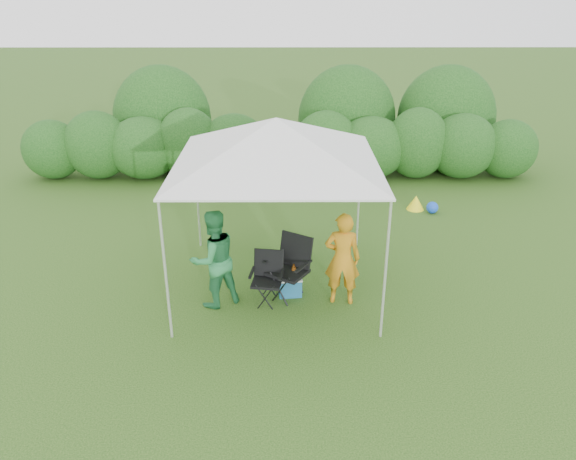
{
  "coord_description": "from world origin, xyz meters",
  "views": [
    {
      "loc": [
        0.14,
        -7.72,
        4.73
      ],
      "look_at": [
        0.18,
        0.4,
        1.05
      ],
      "focal_mm": 35.0,
      "sensor_mm": 36.0,
      "label": 1
    }
  ],
  "objects_px": {
    "canopy": "(276,142)",
    "chair_left": "(268,274)",
    "chair_right": "(291,263)",
    "woman": "(214,259)",
    "cooler": "(290,286)",
    "man": "(342,259)"
  },
  "relations": [
    {
      "from": "chair_right",
      "to": "cooler",
      "type": "height_order",
      "value": "chair_right"
    },
    {
      "from": "canopy",
      "to": "chair_left",
      "type": "height_order",
      "value": "canopy"
    },
    {
      "from": "woman",
      "to": "cooler",
      "type": "distance_m",
      "value": 1.35
    },
    {
      "from": "canopy",
      "to": "chair_right",
      "type": "xyz_separation_m",
      "value": [
        0.22,
        -0.31,
        -1.89
      ]
    },
    {
      "from": "cooler",
      "to": "woman",
      "type": "bearing_deg",
      "value": -173.78
    },
    {
      "from": "man",
      "to": "woman",
      "type": "relative_size",
      "value": 0.96
    },
    {
      "from": "chair_right",
      "to": "woman",
      "type": "distance_m",
      "value": 1.24
    },
    {
      "from": "cooler",
      "to": "chair_right",
      "type": "bearing_deg",
      "value": 40.97
    },
    {
      "from": "chair_right",
      "to": "cooler",
      "type": "distance_m",
      "value": 0.41
    },
    {
      "from": "chair_left",
      "to": "cooler",
      "type": "relative_size",
      "value": 2.04
    },
    {
      "from": "canopy",
      "to": "man",
      "type": "bearing_deg",
      "value": -27.97
    },
    {
      "from": "chair_left",
      "to": "woman",
      "type": "height_order",
      "value": "woman"
    },
    {
      "from": "chair_left",
      "to": "cooler",
      "type": "distance_m",
      "value": 0.49
    },
    {
      "from": "woman",
      "to": "canopy",
      "type": "bearing_deg",
      "value": 178.76
    },
    {
      "from": "man",
      "to": "cooler",
      "type": "distance_m",
      "value": 1.03
    },
    {
      "from": "chair_right",
      "to": "woman",
      "type": "height_order",
      "value": "woman"
    },
    {
      "from": "man",
      "to": "cooler",
      "type": "relative_size",
      "value": 3.74
    },
    {
      "from": "man",
      "to": "canopy",
      "type": "bearing_deg",
      "value": -22.03
    },
    {
      "from": "man",
      "to": "woman",
      "type": "distance_m",
      "value": 1.98
    },
    {
      "from": "woman",
      "to": "cooler",
      "type": "height_order",
      "value": "woman"
    },
    {
      "from": "canopy",
      "to": "chair_left",
      "type": "xyz_separation_m",
      "value": [
        -0.15,
        -0.49,
        -1.99
      ]
    },
    {
      "from": "chair_left",
      "to": "woman",
      "type": "xyz_separation_m",
      "value": [
        -0.82,
        -0.1,
        0.32
      ]
    }
  ]
}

